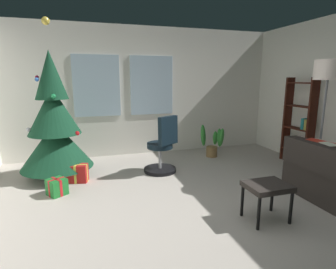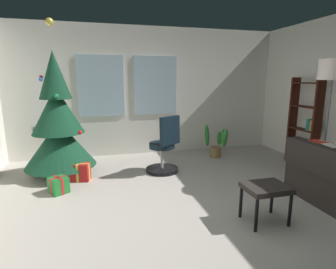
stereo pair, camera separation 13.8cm
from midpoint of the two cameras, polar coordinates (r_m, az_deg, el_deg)
name	(u,v)px [view 2 (the right image)]	position (r m, az deg, el deg)	size (l,w,h in m)	color
ground_plane	(198,221)	(3.33, 7.65, -17.83)	(5.58, 5.83, 0.10)	#B5ACA1
wall_back_with_windows	(148,92)	(5.74, -3.58, 9.09)	(5.58, 0.12, 2.63)	white
footstool	(266,191)	(3.25, 21.26, -11.06)	(0.47, 0.38, 0.44)	#292421
holiday_tree	(58,126)	(4.70, -21.52, 1.68)	(1.14, 1.14, 2.49)	#4C331E
gift_box_red	(79,172)	(4.49, -17.52, -7.62)	(0.36, 0.26, 0.29)	red
gift_box_green	(59,185)	(4.13, -21.34, -10.01)	(0.31, 0.31, 0.24)	#1E722D
office_chair	(164,150)	(4.59, 0.04, -3.41)	(0.57, 0.58, 0.99)	black
bookshelf	(304,128)	(5.54, 27.57, 1.31)	(0.18, 0.64, 1.61)	#3A160E
floor_lamp	(332,78)	(4.46, 32.31, 10.08)	(0.38, 0.38, 1.85)	slate
potted_plant	(217,143)	(5.62, 11.08, -1.86)	(0.45, 0.50, 0.66)	olive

